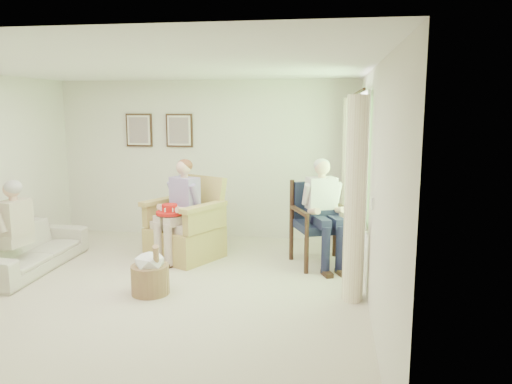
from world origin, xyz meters
TOP-DOWN VIEW (x-y plane):
  - floor at (0.00, 0.00)m, footprint 5.50×5.50m
  - back_wall at (0.00, 2.75)m, footprint 5.00×0.04m
  - right_wall at (2.50, 0.00)m, footprint 0.04×5.50m
  - ceiling at (0.00, 0.00)m, footprint 5.00×5.50m
  - window at (2.46, 1.20)m, footprint 0.13×2.50m
  - curtain_left at (2.33, 0.22)m, footprint 0.34×0.34m
  - curtain_right at (2.33, 2.18)m, footprint 0.34×0.34m
  - framed_print_left at (-1.15, 2.71)m, footprint 0.45×0.05m
  - framed_print_right at (-0.45, 2.71)m, footprint 0.45×0.05m
  - wicker_armchair at (-0.01, 1.48)m, footprint 0.92×0.91m
  - wood_armchair at (1.95, 1.54)m, footprint 0.73×0.69m
  - sofa at (-1.95, 0.63)m, footprint 1.91×0.75m
  - person_wicker at (-0.01, 1.32)m, footprint 0.40×0.63m
  - person_dark at (1.95, 1.35)m, footprint 0.40×0.62m
  - person_sofa at (-1.95, 0.31)m, footprint 0.42×0.62m
  - red_hat at (-0.13, 1.15)m, footprint 0.37×0.37m
  - hatbox at (-0.01, 0.02)m, footprint 0.45×0.45m

SIDE VIEW (x-z plane):
  - floor at x=0.00m, z-range 0.00..0.00m
  - hatbox at x=-0.01m, z-range -0.07..0.58m
  - sofa at x=-1.95m, z-range 0.00..0.56m
  - wicker_armchair at x=-0.01m, z-range -0.21..0.96m
  - wood_armchair at x=1.95m, z-range 0.05..1.18m
  - person_sofa at x=-1.95m, z-range 0.08..1.31m
  - red_hat at x=-0.13m, z-range 0.69..0.83m
  - person_wicker at x=-0.01m, z-range 0.13..1.55m
  - person_dark at x=1.95m, z-range 0.14..1.59m
  - curtain_left at x=2.33m, z-range 0.00..2.30m
  - curtain_right at x=2.33m, z-range 0.00..2.30m
  - back_wall at x=0.00m, z-range 0.00..2.60m
  - right_wall at x=2.50m, z-range 0.00..2.60m
  - window at x=2.46m, z-range 0.77..2.40m
  - framed_print_left at x=-1.15m, z-range 1.51..2.06m
  - framed_print_right at x=-0.45m, z-range 1.51..2.06m
  - ceiling at x=0.00m, z-range 2.59..2.61m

